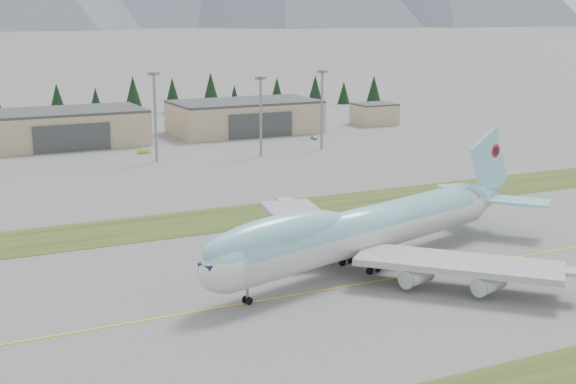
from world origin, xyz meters
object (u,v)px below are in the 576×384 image
hangar_right (245,117)px  service_vehicle_b (144,153)px  hangar_center (63,128)px  service_vehicle_c (314,139)px  boeing_747_freighter (364,229)px

hangar_right → service_vehicle_b: hangar_right is taller
hangar_center → service_vehicle_c: (74.12, -23.25, -5.39)m
service_vehicle_b → service_vehicle_c: size_ratio=1.03×
service_vehicle_c → boeing_747_freighter: bearing=-106.5°
boeing_747_freighter → hangar_center: bearing=81.1°
hangar_center → service_vehicle_c: 77.87m
hangar_center → service_vehicle_c: hangar_center is taller
boeing_747_freighter → service_vehicle_c: 132.08m
hangar_center → service_vehicle_c: bearing=-17.4°
boeing_747_freighter → hangar_center: (-19.29, 143.25, -0.93)m
service_vehicle_c → service_vehicle_b: bearing=-170.5°
service_vehicle_b → service_vehicle_c: bearing=-93.1°
boeing_747_freighter → hangar_right: size_ratio=1.51×
boeing_747_freighter → service_vehicle_c: (54.83, 120.00, -6.32)m
hangar_right → service_vehicle_b: 49.05m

